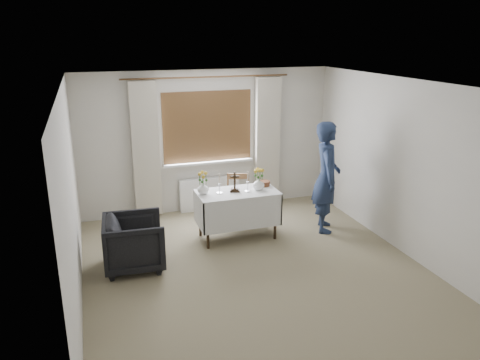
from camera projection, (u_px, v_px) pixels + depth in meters
The scene contains 12 objects.
ground at pixel (255, 270), 6.38m from camera, with size 5.00×5.00×0.00m, color gray.
altar_table at pixel (237, 215), 7.28m from camera, with size 1.24×0.64×0.76m, color white.
wooden_chair at pixel (239, 201), 7.74m from camera, with size 0.40×0.40×0.86m, color brown, non-canonical shape.
armchair at pixel (134, 242), 6.35m from camera, with size 0.78×0.81×0.73m, color black.
person at pixel (326, 177), 7.44m from camera, with size 0.65×0.43×1.79m, color #21354F.
radiator at pixel (210, 194), 8.48m from camera, with size 1.10×0.10×0.60m, color white.
wooden_cross at pixel (235, 182), 7.12m from camera, with size 0.15×0.11×0.32m, color black, non-canonical shape.
candlestick_left at pixel (219, 183), 7.05m from camera, with size 0.09×0.09×0.31m, color silver, non-canonical shape.
candlestick_right at pixel (248, 181), 7.13m from camera, with size 0.09×0.09×0.32m, color silver, non-canonical shape.
flower_vase_left at pixel (203, 188), 7.04m from camera, with size 0.17×0.17×0.18m, color white.
flower_vase_right at pixel (258, 184), 7.23m from camera, with size 0.18×0.18×0.19m, color white.
wicker_basket at pixel (264, 183), 7.44m from camera, with size 0.20×0.20×0.07m, color brown.
Camera 1 is at (-1.99, -5.36, 3.09)m, focal length 35.00 mm.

